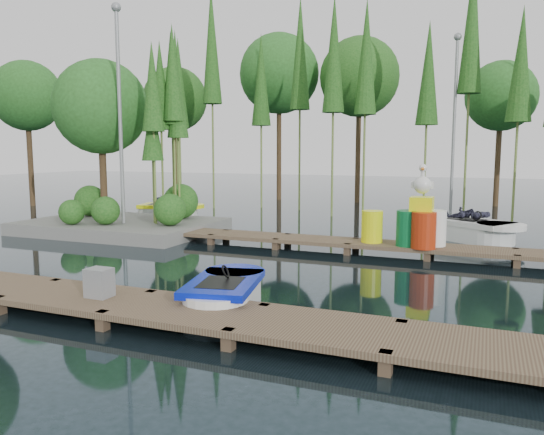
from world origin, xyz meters
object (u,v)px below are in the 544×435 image
at_px(utility_cabinet, 99,283).
at_px(drum_cluster, 422,223).
at_px(boat_blue, 225,295).
at_px(yellow_barrel, 372,226).
at_px(island, 116,137).
at_px(boat_yellow_far, 169,211).

xyz_separation_m(utility_cabinet, drum_cluster, (4.43, 6.84, 0.37)).
distance_m(boat_blue, yellow_barrel, 6.06).
height_order(yellow_barrel, drum_cluster, drum_cluster).
bearing_deg(yellow_barrel, island, 174.90).
distance_m(utility_cabinet, yellow_barrel, 7.67).
bearing_deg(boat_yellow_far, island, -79.51).
bearing_deg(boat_blue, utility_cabinet, -160.24).
height_order(island, yellow_barrel, island).
xyz_separation_m(boat_blue, yellow_barrel, (1.36, 5.89, 0.49)).
bearing_deg(boat_blue, drum_cluster, 52.85).
bearing_deg(island, yellow_barrel, -5.10).
relative_size(yellow_barrel, drum_cluster, 0.40).
relative_size(boat_blue, drum_cluster, 1.25).
xyz_separation_m(island, boat_blue, (7.50, -6.68, -2.95)).
xyz_separation_m(island, drum_cluster, (10.15, -0.95, -2.27)).
bearing_deg(yellow_barrel, utility_cabinet, -114.09).
bearing_deg(drum_cluster, boat_blue, -114.85).
distance_m(utility_cabinet, drum_cluster, 8.16).
relative_size(boat_yellow_far, yellow_barrel, 3.50).
xyz_separation_m(boat_blue, utility_cabinet, (-1.77, -1.11, 0.31)).
bearing_deg(drum_cluster, utility_cabinet, -122.90).
xyz_separation_m(boat_yellow_far, utility_cabinet, (5.96, -11.17, 0.25)).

